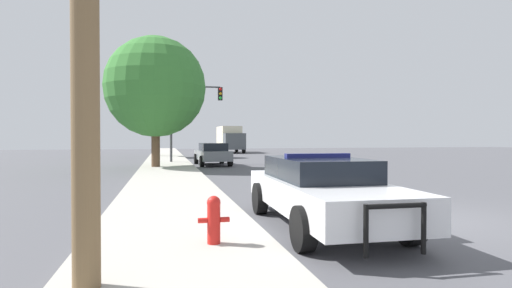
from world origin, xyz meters
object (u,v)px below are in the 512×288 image
Objects in this scene: traffic_light at (192,107)px; box_truck at (230,139)px; tree_sidewalk_mid at (155,87)px; tree_sidewalk_far at (157,100)px; car_background_midblock at (213,153)px; fire_hydrant at (214,218)px; police_car at (321,189)px.

box_truck is (5.73, 18.95, -2.18)m from traffic_light.
tree_sidewalk_mid reaches higher than tree_sidewalk_far.
tree_sidewalk_far reaches higher than car_background_midblock.
car_background_midblock is 0.64× the size of tree_sidewalk_mid.
traffic_light is (1.12, 21.32, 3.30)m from fire_hydrant.
police_car is at bearing -92.29° from car_background_midblock.
box_truck is (4.56, 38.98, 0.90)m from police_car.
traffic_light is at bearing 87.00° from fire_hydrant.
tree_sidewalk_far is at bearing 105.28° from car_background_midblock.
tree_sidewalk_mid is 13.77m from tree_sidewalk_far.
car_background_midblock is (1.17, -2.06, -3.07)m from traffic_light.
car_background_midblock is at bearing 83.24° from fire_hydrant.
traffic_light is 1.12× the size of car_background_midblock.
box_truck is (4.57, 21.01, 0.89)m from car_background_midblock.
car_background_midblock is 0.66× the size of box_truck.
police_car is at bearing 82.69° from box_truck.
box_truck is at bearing 73.17° from traffic_light.
police_car is 16.38m from tree_sidewalk_mid.
fire_hydrant is 21.61m from traffic_light.
fire_hydrant is 0.16× the size of car_background_midblock.
car_background_midblock is (2.29, 19.27, 0.23)m from fire_hydrant.
fire_hydrant is 0.10× the size of tree_sidewalk_mid.
traffic_light is at bearing -75.36° from tree_sidewalk_far.
police_car is at bearing 29.61° from fire_hydrant.
tree_sidewalk_far reaches higher than fire_hydrant.
tree_sidewalk_mid is (-8.04, -23.44, 2.92)m from box_truck.
box_truck is (6.85, 40.28, 1.12)m from fire_hydrant.
car_background_midblock is 21.52m from box_truck.
tree_sidewalk_mid is at bearing -147.34° from car_background_midblock.
box_truck is at bearing 49.88° from tree_sidewalk_far.
tree_sidewalk_far is at bearing -81.65° from police_car.
police_car is 20.29m from traffic_light.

